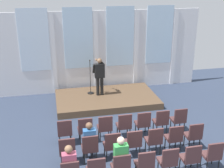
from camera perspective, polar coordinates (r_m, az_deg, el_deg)
ground_plane at (r=8.74m, az=5.06°, el=-15.84°), size 16.18×16.18×0.00m
rear_partition at (r=13.47m, az=-2.31°, el=6.83°), size 9.71×0.14×3.95m
stage_platform at (r=12.59m, az=-1.13°, el=-3.00°), size 4.35×2.56×0.28m
speaker at (r=12.34m, az=-2.51°, el=2.01°), size 0.50×0.69×1.67m
mic_stand at (r=12.72m, az=-4.31°, el=-0.46°), size 0.28×0.28×1.56m
chair_r0_c0 at (r=9.45m, az=-9.40°, el=-9.13°), size 0.46×0.44×0.94m
chair_r0_c1 at (r=9.49m, az=-5.38°, el=-8.79°), size 0.46×0.44×0.94m
chair_r0_c2 at (r=9.58m, az=-1.42°, el=-8.41°), size 0.46×0.44×0.94m
chair_r0_c3 at (r=9.71m, az=2.45°, el=-8.00°), size 0.46×0.44×0.94m
chair_r0_c4 at (r=9.88m, az=6.19°, el=-7.58°), size 0.46×0.44×0.94m
chair_r0_c5 at (r=10.09m, az=9.78°, el=-7.13°), size 0.46×0.44×0.94m
chair_r0_c6 at (r=10.34m, az=13.20°, el=-6.68°), size 0.46×0.44×0.94m
chair_r1_c0 at (r=8.51m, az=-8.94°, el=-12.74°), size 0.46×0.44×0.94m
chair_r1_c1 at (r=8.56m, az=-4.43°, el=-12.33°), size 0.46×0.44×0.94m
audience_r1_c1 at (r=8.53m, az=-4.54°, el=-10.98°), size 0.36×0.39×1.30m
chair_r1_c2 at (r=8.65m, az=-0.00°, el=-11.86°), size 0.46×0.44×0.94m
chair_r1_c3 at (r=8.79m, az=4.29°, el=-11.34°), size 0.46×0.44×0.94m
chair_r1_c4 at (r=8.98m, az=8.40°, el=-10.78°), size 0.46×0.44×0.94m
chair_r1_c5 at (r=9.21m, az=12.31°, el=-10.19°), size 0.46×0.44×0.94m
chair_r1_c6 at (r=9.49m, az=16.00°, el=-9.59°), size 0.46×0.44×0.94m
audience_r2_c0 at (r=7.56m, az=-8.47°, el=-15.66°), size 0.36×0.39×1.32m
chair_r2_c2 at (r=7.77m, az=1.79°, el=-16.10°), size 0.46×0.44×0.94m
audience_r2_c2 at (r=7.70m, az=1.67°, el=-14.39°), size 0.36×0.39×1.38m
chair_r2_c3 at (r=7.93m, az=6.60°, el=-15.40°), size 0.46×0.44×0.94m
chair_r2_c4 at (r=8.14m, az=11.15°, el=-14.64°), size 0.46×0.44×0.94m
chair_r2_c5 at (r=8.39m, az=15.43°, el=-13.83°), size 0.46×0.44×0.94m
chair_r2_c6 at (r=8.69m, az=19.40°, el=-13.02°), size 0.46×0.44×0.94m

